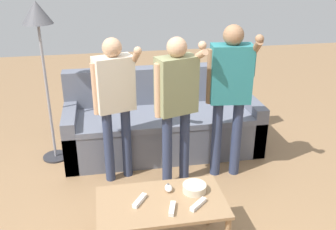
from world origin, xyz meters
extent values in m
plane|color=#93704C|center=(0.00, 0.00, 0.00)|extent=(12.00, 12.00, 0.00)
cube|color=slate|center=(0.16, 1.33, 0.21)|extent=(2.16, 0.82, 0.42)
cube|color=slate|center=(0.16, 1.26, 0.45)|extent=(1.88, 0.70, 0.06)
cube|color=slate|center=(0.16, 1.65, 0.66)|extent=(2.16, 0.18, 0.49)
cube|color=slate|center=(-0.85, 1.33, 0.29)|extent=(0.14, 0.82, 0.58)
cube|color=slate|center=(1.18, 1.33, 0.29)|extent=(0.14, 0.82, 0.58)
cube|color=#997551|center=(-0.11, -0.26, 0.44)|extent=(0.94, 0.54, 0.03)
cylinder|color=#997551|center=(-0.55, -0.03, 0.22)|extent=(0.04, 0.04, 0.43)
cylinder|color=#997551|center=(0.32, -0.03, 0.22)|extent=(0.04, 0.04, 0.43)
cylinder|color=beige|center=(0.15, -0.19, 0.49)|extent=(0.18, 0.18, 0.06)
ellipsoid|color=white|center=(-0.04, -0.15, 0.48)|extent=(0.06, 0.09, 0.05)
cylinder|color=#4C4C51|center=(-0.04, -0.13, 0.51)|extent=(0.02, 0.02, 0.01)
cylinder|color=#2D2D33|center=(-1.05, 1.36, 0.01)|extent=(0.28, 0.28, 0.02)
cylinder|color=gray|center=(-1.05, 1.36, 0.75)|extent=(0.03, 0.03, 1.46)
cone|color=#4C4C51|center=(-1.05, 1.36, 1.59)|extent=(0.30, 0.30, 0.22)
cylinder|color=#2D3856|center=(-0.46, 0.80, 0.38)|extent=(0.09, 0.09, 0.75)
cylinder|color=#2D3856|center=(-0.28, 0.86, 0.38)|extent=(0.09, 0.09, 0.75)
cube|color=beige|center=(-0.37, 0.83, 1.01)|extent=(0.40, 0.28, 0.52)
sphere|color=tan|center=(-0.37, 0.83, 1.35)|extent=(0.18, 0.18, 0.18)
cylinder|color=tan|center=(-0.54, 0.78, 0.98)|extent=(0.07, 0.07, 0.49)
cylinder|color=beige|center=(-0.20, 0.88, 1.11)|extent=(0.07, 0.07, 0.24)
cylinder|color=tan|center=(-0.18, 0.80, 1.24)|extent=(0.12, 0.23, 0.21)
sphere|color=tan|center=(-0.15, 0.72, 1.33)|extent=(0.07, 0.07, 0.07)
cylinder|color=#2D3856|center=(0.08, 0.60, 0.38)|extent=(0.10, 0.10, 0.76)
cylinder|color=#2D3856|center=(0.27, 0.66, 0.38)|extent=(0.10, 0.10, 0.76)
cube|color=gray|center=(0.17, 0.63, 1.03)|extent=(0.40, 0.29, 0.53)
sphere|color=tan|center=(0.17, 0.63, 1.37)|extent=(0.18, 0.18, 0.18)
cylinder|color=tan|center=(0.00, 0.58, 1.00)|extent=(0.07, 0.07, 0.50)
cylinder|color=gray|center=(0.35, 0.69, 1.13)|extent=(0.07, 0.07, 0.25)
cylinder|color=tan|center=(0.37, 0.63, 1.28)|extent=(0.13, 0.25, 0.17)
sphere|color=tan|center=(0.38, 0.57, 1.39)|extent=(0.07, 0.07, 0.07)
cylinder|color=#2D3856|center=(0.61, 0.72, 0.40)|extent=(0.10, 0.10, 0.80)
cylinder|color=#2D3856|center=(0.81, 0.70, 0.40)|extent=(0.10, 0.10, 0.80)
cube|color=#28757A|center=(0.71, 0.71, 1.08)|extent=(0.40, 0.25, 0.55)
sphere|color=#936B4C|center=(0.71, 0.71, 1.44)|extent=(0.19, 0.19, 0.19)
cylinder|color=#936B4C|center=(0.52, 0.73, 1.05)|extent=(0.07, 0.07, 0.52)
cylinder|color=#28757A|center=(0.90, 0.69, 1.18)|extent=(0.07, 0.07, 0.26)
cylinder|color=#936B4C|center=(0.89, 0.60, 1.34)|extent=(0.09, 0.25, 0.21)
sphere|color=#936B4C|center=(0.88, 0.52, 1.44)|extent=(0.08, 0.08, 0.08)
cube|color=white|center=(-0.27, -0.25, 0.47)|extent=(0.12, 0.15, 0.03)
cylinder|color=silver|center=(-0.26, -0.23, 0.49)|extent=(0.01, 0.01, 0.00)
cube|color=silver|center=(-0.30, -0.29, 0.49)|extent=(0.02, 0.02, 0.00)
cube|color=white|center=(-0.06, -0.38, 0.47)|extent=(0.08, 0.15, 0.03)
cylinder|color=silver|center=(-0.05, -0.36, 0.49)|extent=(0.01, 0.01, 0.00)
cube|color=silver|center=(-0.07, -0.43, 0.49)|extent=(0.02, 0.02, 0.00)
cube|color=white|center=(0.14, -0.37, 0.47)|extent=(0.15, 0.14, 0.03)
cylinder|color=silver|center=(0.16, -0.35, 0.49)|extent=(0.01, 0.01, 0.00)
cube|color=silver|center=(0.10, -0.40, 0.49)|extent=(0.02, 0.02, 0.00)
camera|label=1|loc=(-0.47, -2.53, 2.15)|focal=40.62mm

